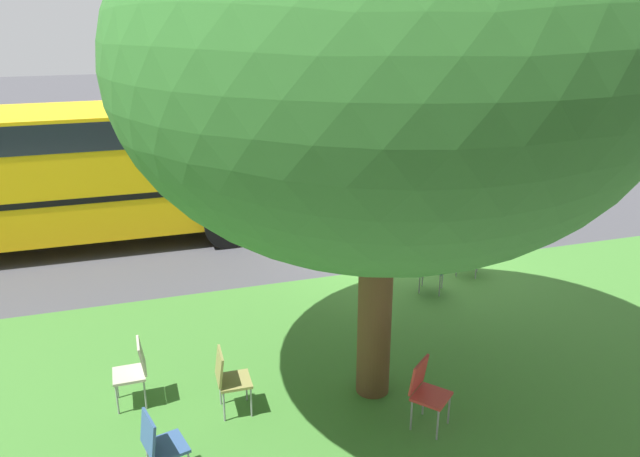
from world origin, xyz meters
name	(u,v)px	position (x,y,z in m)	size (l,w,h in m)	color
ground	(409,262)	(0.00, 0.00, 0.00)	(80.00, 80.00, 0.00)	#424247
grass_verge	(497,338)	(0.00, 3.20, 0.00)	(48.00, 6.00, 0.01)	#3D752D
street_tree	(383,64)	(2.39, 3.90, 4.28)	(6.09, 6.09, 6.54)	brown
chair_0	(229,376)	(4.29, 3.79, 0.52)	(0.43, 0.43, 0.88)	olive
chair_1	(431,266)	(0.26, 1.41, 0.52)	(0.58, 0.58, 0.88)	#335184
chair_2	(134,368)	(5.42, 3.24, 0.52)	(0.43, 0.42, 0.88)	#ADA393
chair_3	(159,443)	(5.20, 4.82, 0.52)	(0.51, 0.51, 0.88)	#335184
chair_4	(468,250)	(-0.75, 0.94, 0.52)	(0.58, 0.58, 0.88)	beige
chair_5	(426,389)	(2.05, 4.78, 0.52)	(0.59, 0.59, 0.88)	#B7332D
parked_car	(469,187)	(-2.40, -1.92, 0.84)	(3.70, 1.92, 1.65)	#ADB2B7
school_bus	(20,167)	(7.37, -3.19, 1.76)	(10.40, 2.80, 2.88)	yellow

